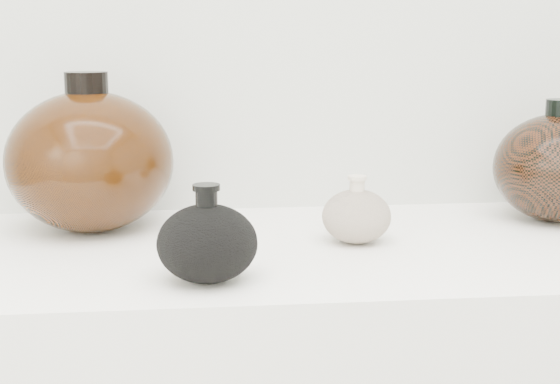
{
  "coord_description": "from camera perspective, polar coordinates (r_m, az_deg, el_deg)",
  "views": [
    {
      "loc": [
        -0.15,
        -0.12,
        1.2
      ],
      "look_at": [
        -0.03,
        0.92,
        0.98
      ],
      "focal_mm": 50.0,
      "sensor_mm": 36.0,
      "label": 1
    }
  ],
  "objects": [
    {
      "name": "left_round_pot",
      "position": [
        1.22,
        -13.72,
        2.23
      ],
      "size": [
        0.29,
        0.29,
        0.24
      ],
      "color": "black",
      "rests_on": "display_counter"
    },
    {
      "name": "black_gourd_vase",
      "position": [
        0.95,
        -5.34,
        -3.7
      ],
      "size": [
        0.16,
        0.16,
        0.12
      ],
      "color": "black",
      "rests_on": "display_counter"
    },
    {
      "name": "right_round_pot",
      "position": [
        1.33,
        19.69,
        1.71
      ],
      "size": [
        0.26,
        0.26,
        0.2
      ],
      "color": "black",
      "rests_on": "display_counter"
    },
    {
      "name": "cream_gourd_vase",
      "position": [
        1.13,
        5.62,
        -1.74
      ],
      "size": [
        0.13,
        0.13,
        0.1
      ],
      "color": "beige",
      "rests_on": "display_counter"
    }
  ]
}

